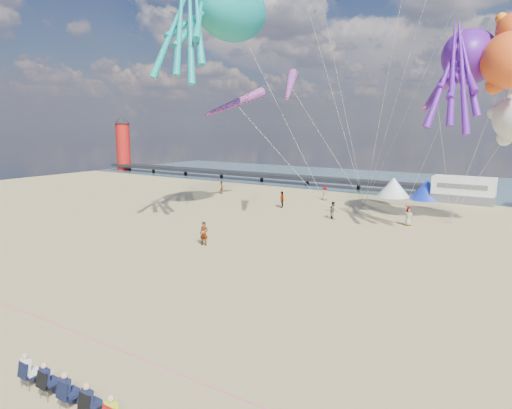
# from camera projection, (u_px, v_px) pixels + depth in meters

# --- Properties ---
(ground) EXTENTS (120.00, 120.00, 0.00)m
(ground) POSITION_uv_depth(u_px,v_px,m) (190.00, 306.00, 22.75)
(ground) COLOR tan
(ground) RESTS_ON ground
(water) EXTENTS (120.00, 120.00, 0.00)m
(water) POSITION_uv_depth(u_px,v_px,m) (437.00, 185.00, 67.94)
(water) COLOR #325060
(water) RESTS_ON ground
(pier) EXTENTS (60.00, 3.00, 0.50)m
(pier) POSITION_uv_depth(u_px,v_px,m) (241.00, 173.00, 73.92)
(pier) COLOR black
(pier) RESTS_ON ground
(lighthouse) EXTENTS (2.60, 2.60, 9.00)m
(lighthouse) POSITION_uv_depth(u_px,v_px,m) (123.00, 147.00, 88.50)
(lighthouse) COLOR #A5140F
(lighthouse) RESTS_ON ground
(motorhome_0) EXTENTS (6.60, 2.50, 3.00)m
(motorhome_0) POSITION_uv_depth(u_px,v_px,m) (463.00, 190.00, 52.10)
(motorhome_0) COLOR silver
(motorhome_0) RESTS_ON ground
(tent_white) EXTENTS (4.00, 4.00, 2.40)m
(tent_white) POSITION_uv_depth(u_px,v_px,m) (393.00, 187.00, 56.49)
(tent_white) COLOR white
(tent_white) RESTS_ON ground
(tent_blue) EXTENTS (4.00, 4.00, 2.40)m
(tent_blue) POSITION_uv_depth(u_px,v_px,m) (427.00, 190.00, 54.32)
(tent_blue) COLOR #1933CC
(tent_blue) RESTS_ON ground
(spectator_row) EXTENTS (6.10, 0.90, 1.30)m
(spectator_row) POSITION_uv_depth(u_px,v_px,m) (69.00, 390.00, 14.45)
(spectator_row) COLOR black
(spectator_row) RESTS_ON ground
(cooler_navy) EXTENTS (0.38, 0.28, 0.30)m
(cooler_navy) POSITION_uv_depth(u_px,v_px,m) (59.00, 388.00, 15.38)
(cooler_navy) COLOR #17133D
(cooler_navy) RESTS_ON ground
(rope_line) EXTENTS (34.00, 0.03, 0.03)m
(rope_line) POSITION_uv_depth(u_px,v_px,m) (108.00, 345.00, 18.64)
(rope_line) COLOR #F2338C
(rope_line) RESTS_ON ground
(standing_person) EXTENTS (0.74, 0.58, 1.78)m
(standing_person) POSITION_uv_depth(u_px,v_px,m) (204.00, 234.00, 33.91)
(standing_person) COLOR tan
(standing_person) RESTS_ON ground
(beachgoer_0) EXTENTS (0.73, 0.67, 1.68)m
(beachgoer_0) POSITION_uv_depth(u_px,v_px,m) (325.00, 193.00, 53.98)
(beachgoer_0) COLOR #7F6659
(beachgoer_0) RESTS_ON ground
(beachgoer_1) EXTENTS (0.94, 0.96, 1.67)m
(beachgoer_1) POSITION_uv_depth(u_px,v_px,m) (333.00, 210.00, 43.41)
(beachgoer_1) COLOR #7F6659
(beachgoer_1) RESTS_ON ground
(beachgoer_3) EXTENTS (0.98, 1.30, 1.79)m
(beachgoer_3) POSITION_uv_depth(u_px,v_px,m) (282.00, 199.00, 49.21)
(beachgoer_3) COLOR #7F6659
(beachgoer_3) RESTS_ON ground
(beachgoer_5) EXTENTS (1.36, 1.41, 1.60)m
(beachgoer_5) POSITION_uv_depth(u_px,v_px,m) (222.00, 188.00, 58.79)
(beachgoer_5) COLOR #7F6659
(beachgoer_5) RESTS_ON ground
(beachgoer_6) EXTENTS (0.74, 0.70, 1.70)m
(beachgoer_6) POSITION_uv_depth(u_px,v_px,m) (409.00, 216.00, 40.49)
(beachgoer_6) COLOR #7F6659
(beachgoer_6) RESTS_ON ground
(sandbag_a) EXTENTS (0.50, 0.35, 0.22)m
(sandbag_a) POSITION_uv_depth(u_px,v_px,m) (329.00, 210.00, 47.39)
(sandbag_a) COLOR gray
(sandbag_a) RESTS_ON ground
(sandbag_b) EXTENTS (0.50, 0.35, 0.22)m
(sandbag_b) POSITION_uv_depth(u_px,v_px,m) (402.00, 214.00, 45.46)
(sandbag_b) COLOR gray
(sandbag_b) RESTS_ON ground
(sandbag_c) EXTENTS (0.50, 0.35, 0.22)m
(sandbag_c) POSITION_uv_depth(u_px,v_px,m) (449.00, 222.00, 41.66)
(sandbag_c) COLOR gray
(sandbag_c) RESTS_ON ground
(sandbag_d) EXTENTS (0.50, 0.35, 0.22)m
(sandbag_d) POSITION_uv_depth(u_px,v_px,m) (451.00, 216.00, 44.45)
(sandbag_d) COLOR gray
(sandbag_d) RESTS_ON ground
(sandbag_e) EXTENTS (0.50, 0.35, 0.22)m
(sandbag_e) POSITION_uv_depth(u_px,v_px,m) (364.00, 205.00, 50.20)
(sandbag_e) COLOR gray
(sandbag_e) RESTS_ON ground
(kite_octopus_teal) EXTENTS (6.79, 11.02, 11.72)m
(kite_octopus_teal) POSITION_uv_depth(u_px,v_px,m) (231.00, 10.00, 38.92)
(kite_octopus_teal) COLOR #0F8A87
(kite_octopus_purple) EXTENTS (6.54, 10.21, 10.80)m
(kite_octopus_purple) POSITION_uv_depth(u_px,v_px,m) (470.00, 57.00, 37.14)
(kite_octopus_purple) COLOR #521492
(kite_teddy_orange) EXTENTS (5.85, 5.60, 7.22)m
(kite_teddy_orange) POSITION_uv_depth(u_px,v_px,m) (510.00, 60.00, 34.13)
(kite_teddy_orange) COLOR #E45018
(windsock_left) EXTENTS (3.77, 7.43, 7.55)m
(windsock_left) POSITION_uv_depth(u_px,v_px,m) (235.00, 103.00, 48.26)
(windsock_left) COLOR red
(windsock_mid) EXTENTS (1.40, 6.30, 6.25)m
(windsock_mid) POSITION_uv_depth(u_px,v_px,m) (436.00, 94.00, 36.19)
(windsock_mid) COLOR red
(windsock_right) EXTENTS (2.87, 5.09, 5.16)m
(windsock_right) POSITION_uv_depth(u_px,v_px,m) (290.00, 85.00, 38.73)
(windsock_right) COLOR red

